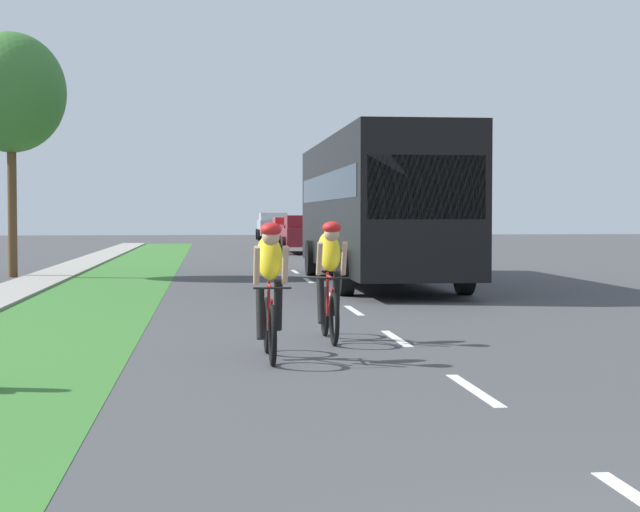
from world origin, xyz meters
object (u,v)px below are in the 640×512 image
Objects in this scene: street_tree_near at (11,93)px; cyclist_lead at (270,289)px; cyclist_trailing at (330,280)px; pickup_maroon at (305,234)px; bus_black at (376,202)px; suv_silver at (273,226)px; sedan_red at (288,231)px.

cyclist_lead is at bearing -69.89° from street_tree_near.
cyclist_trailing is 0.34× the size of pickup_maroon.
cyclist_trailing is 11.46m from bus_black.
pickup_maroon is 0.78× the size of street_tree_near.
cyclist_trailing is 0.15× the size of bus_black.
cyclist_trailing is at bearing -92.83° from suv_silver.
street_tree_near is (-9.41, -38.87, 3.93)m from suv_silver.
pickup_maroon is (3.45, 31.81, 0.02)m from cyclist_lead.
sedan_red is at bearing 86.26° from cyclist_trailing.
pickup_maroon is (2.57, 30.17, 0.02)m from cyclist_trailing.
suv_silver is (0.17, 42.18, -1.03)m from bus_black.
cyclist_trailing is at bearing 61.59° from cyclist_lead.
sedan_red is (2.71, 41.51, -0.04)m from cyclist_trailing.
suv_silver is 40.18m from street_tree_near.
street_tree_near is at bearing -120.71° from pickup_maroon.
street_tree_near is at bearing 160.28° from bus_black.
suv_silver is (3.52, 54.95, 0.14)m from cyclist_lead.
cyclist_lead reaches higher than sedan_red.
cyclist_lead is at bearing -104.71° from bus_black.
pickup_maroon reaches higher than cyclist_lead.
sedan_red is at bearing 89.54° from bus_black.
sedan_red is 0.66× the size of street_tree_near.
pickup_maroon is 1.09× the size of suv_silver.
cyclist_lead is 13.25m from bus_black.
sedan_red is at bearing 85.23° from cyclist_lead.
cyclist_lead is 43.30m from sedan_red.
suv_silver is at bearing 90.38° from sedan_red.
bus_black is 1.79× the size of street_tree_near.
bus_black is 30.40m from sedan_red.
street_tree_near reaches higher than cyclist_trailing.
bus_black is 10.24m from street_tree_near.
pickup_maroon reaches higher than sedan_red.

